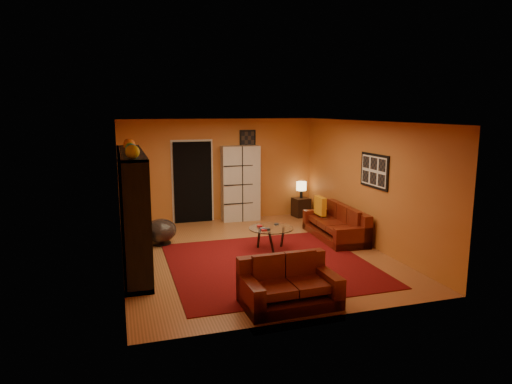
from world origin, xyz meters
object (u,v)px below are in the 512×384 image
object	(u,v)px
bowl_chair	(161,231)
table_lamp	(301,187)
storage_cabinet	(240,183)
coffee_table	(271,230)
entertainment_unit	(133,209)
side_table	(301,207)
tv	(136,212)
sofa	(338,225)
loveseat	(288,285)

from	to	relation	value
bowl_chair	table_lamp	size ratio (longest dim) A/B	1.50
storage_cabinet	table_lamp	xyz separation A→B (m)	(1.65, -0.11, -0.15)
coffee_table	table_lamp	distance (m)	3.12
coffee_table	bowl_chair	bearing A→B (deg)	153.24
entertainment_unit	table_lamp	bearing A→B (deg)	31.33
entertainment_unit	storage_cabinet	distance (m)	3.94
side_table	table_lamp	size ratio (longest dim) A/B	1.13
tv	sofa	size ratio (longest dim) A/B	0.49
entertainment_unit	coffee_table	distance (m)	2.77
entertainment_unit	loveseat	bearing A→B (deg)	-49.40
tv	coffee_table	distance (m)	2.71
sofa	table_lamp	size ratio (longest dim) A/B	4.49
side_table	tv	bearing A→B (deg)	-148.15
loveseat	storage_cabinet	world-z (taller)	storage_cabinet
tv	sofa	xyz separation A→B (m)	(4.36, 0.54, -0.71)
loveseat	table_lamp	distance (m)	5.65
entertainment_unit	table_lamp	size ratio (longest dim) A/B	6.79
coffee_table	side_table	distance (m)	3.10
coffee_table	table_lamp	bearing A→B (deg)	55.96
entertainment_unit	sofa	size ratio (longest dim) A/B	1.51
bowl_chair	sofa	bearing A→B (deg)	-10.01
loveseat	table_lamp	size ratio (longest dim) A/B	3.19
loveseat	storage_cabinet	xyz separation A→B (m)	(0.70, 5.22, 0.67)
loveseat	coffee_table	distance (m)	2.63
tv	bowl_chair	size ratio (longest dim) A/B	1.46
bowl_chair	storage_cabinet	bearing A→B (deg)	36.24
coffee_table	sofa	bearing A→B (deg)	12.79
sofa	coffee_table	size ratio (longest dim) A/B	2.18
side_table	storage_cabinet	bearing A→B (deg)	176.29
storage_cabinet	table_lamp	distance (m)	1.66
entertainment_unit	bowl_chair	world-z (taller)	entertainment_unit
loveseat	bowl_chair	bearing A→B (deg)	20.63
loveseat	table_lamp	xyz separation A→B (m)	(2.35, 5.11, 0.52)
entertainment_unit	bowl_chair	xyz separation A→B (m)	(0.58, 1.19, -0.76)
sofa	side_table	xyz separation A→B (m)	(0.02, 2.17, -0.04)
storage_cabinet	side_table	world-z (taller)	storage_cabinet
bowl_chair	entertainment_unit	bearing A→B (deg)	-116.02
entertainment_unit	sofa	distance (m)	4.50
tv	coffee_table	xyz separation A→B (m)	(2.64, 0.15, -0.59)
bowl_chair	table_lamp	xyz separation A→B (m)	(3.84, 1.50, 0.52)
side_table	table_lamp	xyz separation A→B (m)	(0.00, 0.00, 0.56)
tv	storage_cabinet	distance (m)	3.92
entertainment_unit	storage_cabinet	size ratio (longest dim) A/B	1.56
entertainment_unit	side_table	distance (m)	5.24
coffee_table	loveseat	bearing A→B (deg)	-103.60
entertainment_unit	side_table	world-z (taller)	entertainment_unit
entertainment_unit	loveseat	world-z (taller)	entertainment_unit
entertainment_unit	tv	bearing A→B (deg)	-25.10
loveseat	bowl_chair	xyz separation A→B (m)	(-1.49, 3.61, 0.00)
loveseat	table_lamp	bearing A→B (deg)	-26.47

